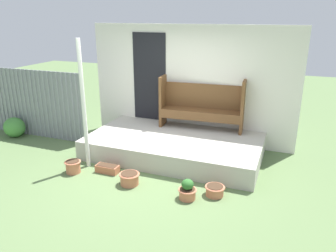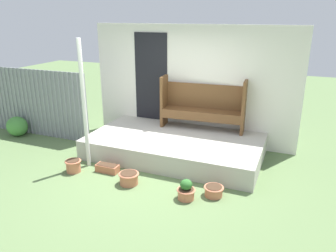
# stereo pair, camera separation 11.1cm
# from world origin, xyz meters

# --- Properties ---
(ground_plane) EXTENTS (24.00, 24.00, 0.00)m
(ground_plane) POSITION_xyz_m (0.00, 0.00, 0.00)
(ground_plane) COLOR #5B7547
(porch_slab) EXTENTS (3.50, 1.91, 0.40)m
(porch_slab) POSITION_xyz_m (0.16, 0.95, 0.20)
(porch_slab) COLOR #B7B2A5
(porch_slab) RESTS_ON ground_plane
(house_wall) EXTENTS (4.70, 0.08, 2.60)m
(house_wall) POSITION_xyz_m (0.12, 1.94, 1.30)
(house_wall) COLOR white
(house_wall) RESTS_ON ground_plane
(fence_corrugated) EXTENTS (3.10, 0.05, 1.60)m
(fence_corrugated) POSITION_xyz_m (-3.44, 0.86, 0.80)
(fence_corrugated) COLOR gray
(fence_corrugated) RESTS_ON ground_plane
(support_post) EXTENTS (0.08, 0.08, 2.41)m
(support_post) POSITION_xyz_m (-1.22, -0.13, 1.20)
(support_post) COLOR white
(support_post) RESTS_ON ground_plane
(bench) EXTENTS (1.83, 0.52, 1.12)m
(bench) POSITION_xyz_m (0.51, 1.71, 0.95)
(bench) COLOR brown
(bench) RESTS_ON porch_slab
(flower_pot_left) EXTENTS (0.30, 0.30, 0.23)m
(flower_pot_left) POSITION_xyz_m (-1.32, -0.47, 0.13)
(flower_pot_left) COLOR #C67251
(flower_pot_left) RESTS_ON ground_plane
(flower_pot_middle) EXTENTS (0.36, 0.36, 0.21)m
(flower_pot_middle) POSITION_xyz_m (-0.13, -0.49, 0.12)
(flower_pot_middle) COLOR #C67251
(flower_pot_middle) RESTS_ON ground_plane
(flower_pot_right) EXTENTS (0.30, 0.30, 0.34)m
(flower_pot_right) POSITION_xyz_m (0.94, -0.58, 0.15)
(flower_pot_right) COLOR #C67251
(flower_pot_right) RESTS_ON ground_plane
(flower_pot_far_right) EXTENTS (0.33, 0.33, 0.17)m
(flower_pot_far_right) POSITION_xyz_m (1.33, -0.32, 0.09)
(flower_pot_far_right) COLOR #C67251
(flower_pot_far_right) RESTS_ON ground_plane
(planter_box_rect) EXTENTS (0.43, 0.19, 0.15)m
(planter_box_rect) POSITION_xyz_m (-0.73, -0.23, 0.07)
(planter_box_rect) COLOR #B76647
(planter_box_rect) RESTS_ON ground_plane
(shrub_by_fence) EXTENTS (0.51, 0.46, 0.48)m
(shrub_by_fence) POSITION_xyz_m (-3.78, 0.60, 0.24)
(shrub_by_fence) COLOR #478C3D
(shrub_by_fence) RESTS_ON ground_plane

